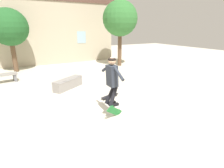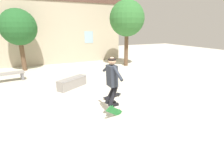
{
  "view_description": "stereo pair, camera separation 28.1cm",
  "coord_description": "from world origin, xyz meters",
  "px_view_note": "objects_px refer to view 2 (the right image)",
  "views": [
    {
      "loc": [
        -2.11,
        -4.33,
        2.6
      ],
      "look_at": [
        0.15,
        -0.17,
        1.07
      ],
      "focal_mm": 28.0,
      "sensor_mm": 36.0,
      "label": 1
    },
    {
      "loc": [
        -1.86,
        -4.46,
        2.6
      ],
      "look_at": [
        0.15,
        -0.17,
        1.07
      ],
      "focal_mm": 28.0,
      "sensor_mm": 36.0,
      "label": 2
    }
  ],
  "objects_px": {
    "tree_left": "(18,28)",
    "skateboard_flipping": "(114,111)",
    "skate_ledge": "(72,83)",
    "skateboard_resting": "(112,96)",
    "park_bench": "(6,75)",
    "tree_right": "(127,19)",
    "skater": "(112,78)"
  },
  "relations": [
    {
      "from": "tree_left",
      "to": "skateboard_flipping",
      "type": "height_order",
      "value": "tree_left"
    },
    {
      "from": "skate_ledge",
      "to": "skateboard_resting",
      "type": "height_order",
      "value": "skate_ledge"
    },
    {
      "from": "tree_left",
      "to": "skateboard_flipping",
      "type": "distance_m",
      "value": 8.77
    },
    {
      "from": "tree_left",
      "to": "park_bench",
      "type": "height_order",
      "value": "tree_left"
    },
    {
      "from": "tree_left",
      "to": "skate_ledge",
      "type": "bearing_deg",
      "value": -67.13
    },
    {
      "from": "skate_ledge",
      "to": "skateboard_flipping",
      "type": "distance_m",
      "value": 3.41
    },
    {
      "from": "tree_right",
      "to": "park_bench",
      "type": "xyz_separation_m",
      "value": [
        -7.42,
        -0.93,
        -2.84
      ]
    },
    {
      "from": "skateboard_flipping",
      "to": "skateboard_resting",
      "type": "xyz_separation_m",
      "value": [
        0.65,
        1.52,
        -0.17
      ]
    },
    {
      "from": "skate_ledge",
      "to": "skateboard_flipping",
      "type": "bearing_deg",
      "value": -114.57
    },
    {
      "from": "skater",
      "to": "tree_left",
      "type": "bearing_deg",
      "value": 106.77
    },
    {
      "from": "park_bench",
      "to": "skate_ledge",
      "type": "xyz_separation_m",
      "value": [
        2.8,
        -2.31,
        -0.1
      ]
    },
    {
      "from": "tree_left",
      "to": "skateboard_resting",
      "type": "height_order",
      "value": "tree_left"
    },
    {
      "from": "tree_right",
      "to": "skateboard_flipping",
      "type": "height_order",
      "value": "tree_right"
    },
    {
      "from": "tree_left",
      "to": "skater",
      "type": "height_order",
      "value": "tree_left"
    },
    {
      "from": "tree_right",
      "to": "skate_ledge",
      "type": "height_order",
      "value": "tree_right"
    },
    {
      "from": "skater",
      "to": "skateboard_resting",
      "type": "relative_size",
      "value": 1.74
    },
    {
      "from": "skater",
      "to": "tree_right",
      "type": "bearing_deg",
      "value": 57.37
    },
    {
      "from": "tree_left",
      "to": "skateboard_resting",
      "type": "xyz_separation_m",
      "value": [
        3.12,
        -6.55,
        -2.55
      ]
    },
    {
      "from": "skate_ledge",
      "to": "skateboard_resting",
      "type": "xyz_separation_m",
      "value": [
        1.14,
        -1.85,
        -0.16
      ]
    },
    {
      "from": "skate_ledge",
      "to": "skateboard_flipping",
      "type": "relative_size",
      "value": 2.14
    },
    {
      "from": "park_bench",
      "to": "skate_ledge",
      "type": "distance_m",
      "value": 3.63
    },
    {
      "from": "park_bench",
      "to": "skater",
      "type": "height_order",
      "value": "skater"
    },
    {
      "from": "skateboard_flipping",
      "to": "skateboard_resting",
      "type": "relative_size",
      "value": 0.84
    },
    {
      "from": "skater",
      "to": "skateboard_resting",
      "type": "xyz_separation_m",
      "value": [
        0.7,
        1.46,
        -1.19
      ]
    },
    {
      "from": "skate_ledge",
      "to": "skateboard_resting",
      "type": "bearing_deg",
      "value": -91.29
    },
    {
      "from": "tree_left",
      "to": "skate_ledge",
      "type": "relative_size",
      "value": 2.51
    },
    {
      "from": "skate_ledge",
      "to": "skater",
      "type": "xyz_separation_m",
      "value": [
        0.44,
        -3.31,
        1.03
      ]
    },
    {
      "from": "tree_left",
      "to": "skater",
      "type": "distance_m",
      "value": 8.48
    },
    {
      "from": "skateboard_resting",
      "to": "skater",
      "type": "bearing_deg",
      "value": 46.8
    },
    {
      "from": "tree_left",
      "to": "skate_ledge",
      "type": "distance_m",
      "value": 5.64
    },
    {
      "from": "tree_right",
      "to": "skater",
      "type": "xyz_separation_m",
      "value": [
        -4.19,
        -6.55,
        -1.91
      ]
    },
    {
      "from": "skateboard_flipping",
      "to": "skateboard_resting",
      "type": "bearing_deg",
      "value": 37.53
    }
  ]
}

